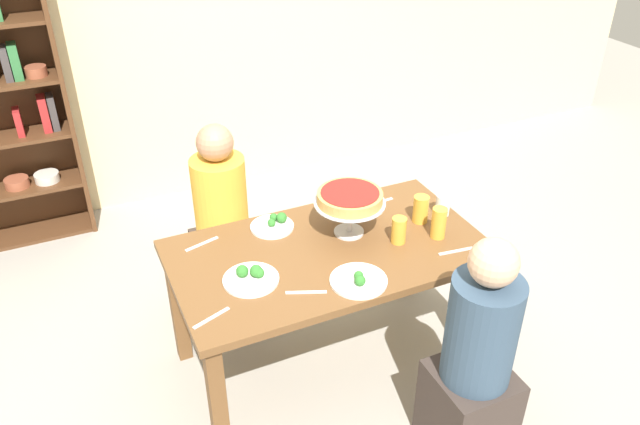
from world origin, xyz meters
name	(u,v)px	position (x,y,z in m)	size (l,w,h in m)	color
ground_plane	(328,360)	(0.00, 0.00, 0.00)	(12.00, 12.00, 0.00)	gray
rear_partition	(195,5)	(0.00, 2.20, 1.40)	(8.00, 0.12, 2.80)	beige
dining_table	(328,265)	(0.00, 0.00, 0.64)	(1.51, 0.84, 0.74)	brown
diner_far_left	(223,231)	(-0.32, 0.73, 0.49)	(0.34, 0.34, 1.15)	#382D28
diner_near_right	(475,367)	(0.35, -0.74, 0.49)	(0.34, 0.34, 1.15)	#382D28
deep_dish_pizza_stand	(350,200)	(0.15, 0.09, 0.93)	(0.35, 0.35, 0.23)	silver
salad_plate_near_diner	(359,280)	(0.01, -0.29, 0.75)	(0.26, 0.26, 0.06)	white
salad_plate_far_diner	(251,277)	(-0.42, -0.08, 0.76)	(0.25, 0.25, 0.07)	white
salad_plate_spare	(274,224)	(-0.17, 0.29, 0.76)	(0.22, 0.22, 0.07)	white
beer_glass_amber_tall	(399,230)	(0.34, -0.08, 0.81)	(0.07, 0.07, 0.13)	gold
beer_glass_amber_short	(421,209)	(0.53, 0.03, 0.81)	(0.08, 0.08, 0.14)	gold
beer_glass_amber_spare	(439,223)	(0.54, -0.13, 0.82)	(0.07, 0.07, 0.16)	gold
water_glass_clear_near	(443,205)	(0.67, 0.04, 0.80)	(0.08, 0.08, 0.11)	white
cutlery_fork_near	(456,251)	(0.54, -0.27, 0.74)	(0.18, 0.02, 0.01)	silver
cutlery_knife_near	(202,244)	(-0.54, 0.29, 0.74)	(0.18, 0.02, 0.01)	silver
cutlery_fork_far	(378,202)	(0.43, 0.28, 0.74)	(0.18, 0.02, 0.01)	silver
cutlery_knife_far	(306,292)	(-0.23, -0.26, 0.74)	(0.18, 0.02, 0.01)	silver
cutlery_spare_fork	(211,318)	(-0.65, -0.25, 0.74)	(0.18, 0.02, 0.01)	silver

